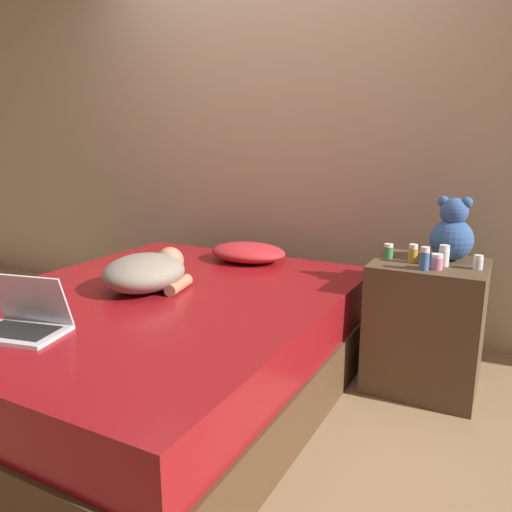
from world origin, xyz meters
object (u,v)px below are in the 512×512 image
bottle_blue (425,259)px  bottle_pink (437,262)px  person_lying (148,271)px  teddy_bear (452,233)px  bottle_green (388,251)px  pillow (248,252)px  bottle_amber (413,254)px  laptop (24,320)px  bottle_clear (478,262)px  bottle_white (444,256)px

bottle_blue → bottle_pink: bottle_blue is taller
person_lying → teddy_bear: bearing=15.6°
bottle_blue → bottle_green: 0.26m
pillow → bottle_amber: bearing=-10.1°
laptop → bottle_green: bearing=37.4°
bottle_clear → bottle_white: (-0.15, -0.01, 0.02)m
laptop → bottle_pink: size_ratio=5.17×
bottle_amber → person_lying: bearing=-155.0°
pillow → bottle_blue: bearing=-15.4°
person_lying → bottle_green: 1.20m
bottle_blue → bottle_green: bottle_blue is taller
pillow → bottle_clear: size_ratio=7.17×
person_lying → bottle_amber: bottle_amber is taller
teddy_bear → bottle_pink: 0.24m
laptop → bottle_blue: size_ratio=3.48×
person_lying → teddy_bear: (1.32, 0.69, 0.20)m
pillow → teddy_bear: 1.17m
pillow → bottle_pink: 1.16m
person_lying → bottle_white: (1.31, 0.55, 0.11)m
bottle_pink → laptop: bearing=-139.1°
bottle_green → bottle_amber: bearing=-19.6°
pillow → bottle_blue: (1.07, -0.29, 0.14)m
laptop → person_lying: bearing=74.4°
bottle_green → bottle_pink: bearing=-26.4°
bottle_clear → bottle_amber: bearing=-177.4°
bottle_green → bottle_pink: (0.25, -0.12, 0.00)m
pillow → person_lying: (-0.17, -0.72, 0.03)m
pillow → bottle_white: 1.16m
bottle_green → teddy_bear: bearing=19.0°
pillow → bottle_pink: (1.12, -0.26, 0.13)m
bottle_amber → bottle_blue: 0.14m
person_lying → bottle_blue: (1.24, 0.43, 0.11)m
teddy_bear → bottle_white: teddy_bear is taller
person_lying → bottle_pink: bottle_pink is taller
bottle_blue → pillow: bearing=164.6°
bottle_clear → teddy_bear: bearing=136.5°
bottle_blue → bottle_pink: bearing=38.0°
bottle_clear → bottle_green: (-0.41, 0.03, 0.00)m
pillow → laptop: size_ratio=1.26×
bottle_green → pillow: bearing=171.3°
pillow → bottle_white: bearing=-8.6°
bottle_amber → bottle_blue: (0.07, -0.12, 0.01)m
pillow → teddy_bear: (1.15, -0.04, 0.23)m
bottle_clear → bottle_white: 0.15m
bottle_blue → bottle_clear: bearing=31.1°
bottle_white → bottle_green: 0.27m
teddy_bear → bottle_white: size_ratio=3.15×
teddy_bear → bottle_white: 0.16m
bottle_pink → person_lying: bearing=-160.1°
pillow → bottle_pink: bottle_pink is taller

